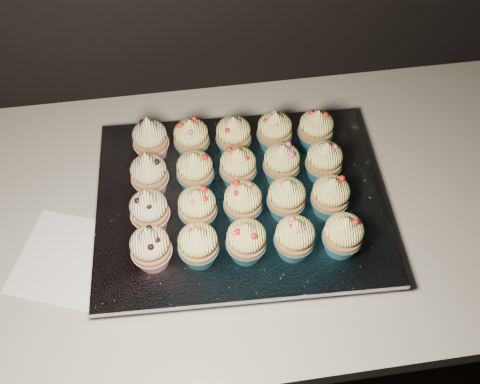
{
  "coord_description": "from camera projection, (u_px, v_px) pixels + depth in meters",
  "views": [
    {
      "loc": [
        -0.26,
        1.17,
        1.68
      ],
      "look_at": [
        -0.19,
        1.69,
        0.95
      ],
      "focal_mm": 40.0,
      "sensor_mm": 36.0,
      "label": 1
    }
  ],
  "objects": [
    {
      "name": "cupcake_5",
      "position": [
        149.0,
        210.0,
        0.85
      ],
      "size": [
        0.06,
        0.06,
        0.1
      ],
      "color": "#B2182B",
      "rests_on": "foil_lining"
    },
    {
      "name": "cupcake_3",
      "position": [
        295.0,
        238.0,
        0.82
      ],
      "size": [
        0.06,
        0.06,
        0.08
      ],
      "color": "#1B6682",
      "rests_on": "foil_lining"
    },
    {
      "name": "cupcake_11",
      "position": [
        195.0,
        171.0,
        0.9
      ],
      "size": [
        0.06,
        0.06,
        0.08
      ],
      "color": "#1B6682",
      "rests_on": "foil_lining"
    },
    {
      "name": "cupcake_14",
      "position": [
        324.0,
        161.0,
        0.91
      ],
      "size": [
        0.06,
        0.06,
        0.08
      ],
      "color": "#1B6682",
      "rests_on": "foil_lining"
    },
    {
      "name": "cupcake_6",
      "position": [
        197.0,
        207.0,
        0.86
      ],
      "size": [
        0.06,
        0.06,
        0.08
      ],
      "color": "#1B6682",
      "rests_on": "foil_lining"
    },
    {
      "name": "cupcake_9",
      "position": [
        330.0,
        196.0,
        0.87
      ],
      "size": [
        0.06,
        0.06,
        0.08
      ],
      "color": "#1B6682",
      "rests_on": "foil_lining"
    },
    {
      "name": "cupcake_16",
      "position": [
        191.0,
        138.0,
        0.94
      ],
      "size": [
        0.06,
        0.06,
        0.08
      ],
      "color": "#1B6682",
      "rests_on": "foil_lining"
    },
    {
      "name": "cupcake_15",
      "position": [
        150.0,
        139.0,
        0.94
      ],
      "size": [
        0.06,
        0.06,
        0.1
      ],
      "color": "#B2182B",
      "rests_on": "foil_lining"
    },
    {
      "name": "cupcake_4",
      "position": [
        343.0,
        235.0,
        0.83
      ],
      "size": [
        0.06,
        0.06,
        0.08
      ],
      "color": "#1B6682",
      "rests_on": "foil_lining"
    },
    {
      "name": "baking_tray",
      "position": [
        240.0,
        205.0,
        0.93
      ],
      "size": [
        0.46,
        0.36,
        0.02
      ],
      "primitive_type": "cube",
      "rotation": [
        0.0,
        0.0,
        -0.05
      ],
      "color": "black",
      "rests_on": "worktop"
    },
    {
      "name": "cupcake_8",
      "position": [
        286.0,
        198.0,
        0.87
      ],
      "size": [
        0.06,
        0.06,
        0.08
      ],
      "color": "#1B6682",
      "rests_on": "foil_lining"
    },
    {
      "name": "cupcake_0",
      "position": [
        151.0,
        247.0,
        0.81
      ],
      "size": [
        0.06,
        0.06,
        0.1
      ],
      "color": "#B2182B",
      "rests_on": "foil_lining"
    },
    {
      "name": "cupcake_10",
      "position": [
        149.0,
        174.0,
        0.89
      ],
      "size": [
        0.06,
        0.06,
        0.1
      ],
      "color": "#B2182B",
      "rests_on": "foil_lining"
    },
    {
      "name": "cupcake_2",
      "position": [
        246.0,
        241.0,
        0.82
      ],
      "size": [
        0.06,
        0.06,
        0.08
      ],
      "color": "#1B6682",
      "rests_on": "foil_lining"
    },
    {
      "name": "foil_lining",
      "position": [
        240.0,
        199.0,
        0.92
      ],
      "size": [
        0.5,
        0.4,
        0.01
      ],
      "primitive_type": "cube",
      "rotation": [
        0.0,
        0.0,
        -0.05
      ],
      "color": "silver",
      "rests_on": "baking_tray"
    },
    {
      "name": "cupcake_7",
      "position": [
        243.0,
        202.0,
        0.86
      ],
      "size": [
        0.06,
        0.06,
        0.08
      ],
      "color": "#1B6682",
      "rests_on": "foil_lining"
    },
    {
      "name": "cupcake_12",
      "position": [
        238.0,
        167.0,
        0.9
      ],
      "size": [
        0.06,
        0.06,
        0.08
      ],
      "color": "#1B6682",
      "rests_on": "foil_lining"
    },
    {
      "name": "cupcake_1",
      "position": [
        198.0,
        245.0,
        0.81
      ],
      "size": [
        0.06,
        0.06,
        0.08
      ],
      "color": "#1B6682",
      "rests_on": "foil_lining"
    },
    {
      "name": "worktop",
      "position": [
        340.0,
        197.0,
        0.98
      ],
      "size": [
        2.44,
        0.64,
        0.04
      ],
      "primitive_type": "cube",
      "color": "beige",
      "rests_on": "cabinet"
    },
    {
      "name": "cupcake_17",
      "position": [
        233.0,
        136.0,
        0.95
      ],
      "size": [
        0.06,
        0.06,
        0.08
      ],
      "color": "#1B6682",
      "rests_on": "foil_lining"
    },
    {
      "name": "cabinet",
      "position": [
        313.0,
        300.0,
        1.34
      ],
      "size": [
        2.4,
        0.6,
        0.86
      ],
      "primitive_type": "cube",
      "color": "black",
      "rests_on": "ground"
    },
    {
      "name": "cupcake_19",
      "position": [
        316.0,
        129.0,
        0.95
      ],
      "size": [
        0.06,
        0.06,
        0.08
      ],
      "color": "#1B6682",
      "rests_on": "foil_lining"
    },
    {
      "name": "cupcake_13",
      "position": [
        282.0,
        163.0,
        0.91
      ],
      "size": [
        0.06,
        0.06,
        0.08
      ],
      "color": "#1B6682",
      "rests_on": "foil_lining"
    },
    {
      "name": "napkin",
      "position": [
        69.0,
        259.0,
        0.88
      ],
      "size": [
        0.21,
        0.21,
        0.0
      ],
      "primitive_type": "cube",
      "rotation": [
        0.0,
        0.0,
        -0.36
      ],
      "color": "white",
      "rests_on": "worktop"
    },
    {
      "name": "cupcake_18",
      "position": [
        275.0,
        131.0,
        0.95
      ],
      "size": [
        0.06,
        0.06,
        0.08
      ],
      "color": "#1B6682",
      "rests_on": "foil_lining"
    }
  ]
}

